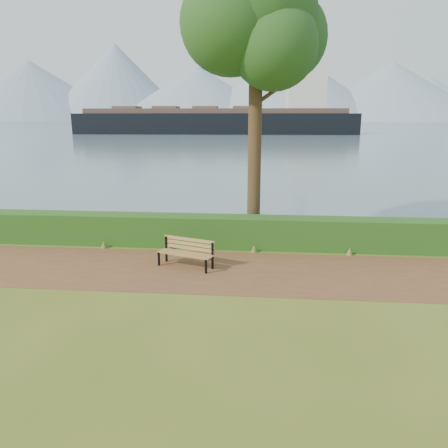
# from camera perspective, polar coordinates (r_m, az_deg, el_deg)

# --- Properties ---
(ground) EXTENTS (140.00, 140.00, 0.00)m
(ground) POSITION_cam_1_polar(r_m,az_deg,el_deg) (11.81, -4.19, -6.50)
(ground) COLOR #505D1A
(ground) RESTS_ON ground
(path) EXTENTS (40.00, 3.40, 0.01)m
(path) POSITION_cam_1_polar(r_m,az_deg,el_deg) (12.09, -3.96, -5.99)
(path) COLOR brown
(path) RESTS_ON ground
(hedge) EXTENTS (32.00, 0.85, 1.00)m
(hedge) POSITION_cam_1_polar(r_m,az_deg,el_deg) (14.11, -2.49, -0.94)
(hedge) COLOR #1E4614
(hedge) RESTS_ON ground
(water) EXTENTS (700.00, 510.00, 0.00)m
(water) POSITION_cam_1_polar(r_m,az_deg,el_deg) (270.95, 5.13, 12.98)
(water) COLOR #405667
(water) RESTS_ON ground
(mountains) EXTENTS (585.00, 190.00, 70.00)m
(mountains) POSITION_cam_1_polar(r_m,az_deg,el_deg) (417.77, 4.05, 17.11)
(mountains) COLOR gray
(mountains) RESTS_ON ground
(bench) EXTENTS (1.66, 0.98, 0.80)m
(bench) POSITION_cam_1_polar(r_m,az_deg,el_deg) (12.23, -4.89, -3.51)
(bench) COLOR black
(bench) RESTS_ON ground
(tree) EXTENTS (4.57, 4.05, 9.43)m
(tree) POSITION_cam_1_polar(r_m,az_deg,el_deg) (14.85, 4.28, 25.14)
(tree) COLOR #361F16
(tree) RESTS_ON ground
(cargo_ship) EXTENTS (66.15, 12.54, 19.99)m
(cargo_ship) POSITION_cam_1_polar(r_m,az_deg,el_deg) (106.31, 0.14, 13.29)
(cargo_ship) COLOR black
(cargo_ship) RESTS_ON ground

